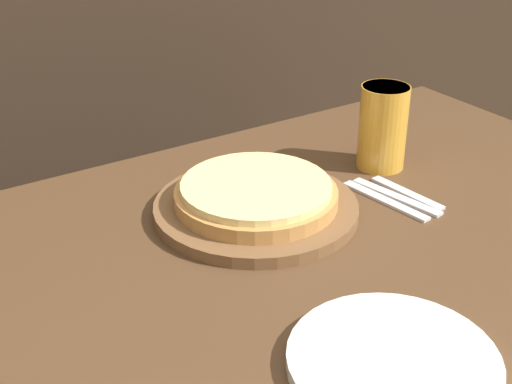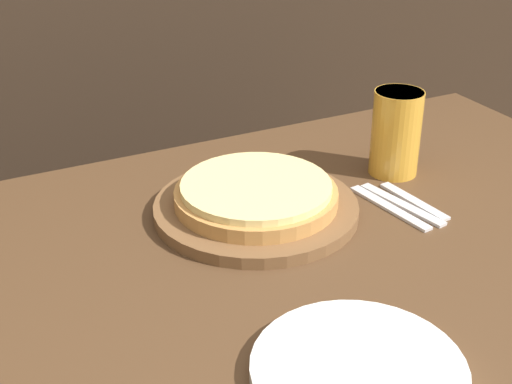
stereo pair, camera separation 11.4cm
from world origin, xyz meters
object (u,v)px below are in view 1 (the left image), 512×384
(beer_glass, at_px, (383,124))
(spoon, at_px, (407,193))
(pizza_on_board, at_px, (256,201))
(fork, at_px, (385,201))
(dinner_plate, at_px, (393,362))
(dinner_knife, at_px, (396,197))

(beer_glass, bearing_deg, spoon, -108.71)
(pizza_on_board, height_order, spoon, pizza_on_board)
(beer_glass, height_order, fork, beer_glass)
(fork, bearing_deg, pizza_on_board, 157.63)
(dinner_plate, height_order, dinner_knife, dinner_plate)
(dinner_plate, height_order, fork, dinner_plate)
(pizza_on_board, distance_m, fork, 0.22)
(pizza_on_board, distance_m, spoon, 0.27)
(pizza_on_board, xyz_separation_m, spoon, (0.25, -0.08, -0.02))
(pizza_on_board, relative_size, beer_glass, 2.15)
(fork, distance_m, dinner_knife, 0.03)
(pizza_on_board, distance_m, dinner_knife, 0.25)
(dinner_knife, xyz_separation_m, spoon, (0.03, -0.00, 0.00))
(dinner_plate, bearing_deg, fork, 48.96)
(fork, bearing_deg, dinner_plate, -131.04)
(beer_glass, xyz_separation_m, fork, (-0.09, -0.11, -0.08))
(pizza_on_board, xyz_separation_m, fork, (0.20, -0.08, -0.02))
(fork, bearing_deg, spoon, 0.00)
(dinner_knife, distance_m, spoon, 0.03)
(dinner_plate, distance_m, fork, 0.41)
(fork, relative_size, spoon, 1.17)
(dinner_knife, bearing_deg, beer_glass, 60.70)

